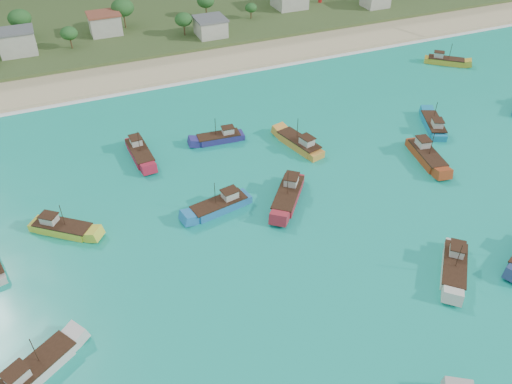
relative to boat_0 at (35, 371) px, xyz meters
name	(u,v)px	position (x,y,z in m)	size (l,w,h in m)	color
ground	(301,279)	(36.54, 1.41, -0.78)	(600.00, 600.00, 0.00)	#0D9882
beach	(164,69)	(36.54, 80.41, -0.78)	(400.00, 18.00, 1.20)	beige
land	(120,2)	(36.54, 141.41, -0.78)	(400.00, 110.00, 2.40)	#385123
surf_line	(174,84)	(36.54, 70.91, -0.78)	(400.00, 2.50, 0.08)	white
village	(186,14)	(50.49, 106.53, 3.85)	(211.93, 30.30, 7.21)	beige
vegetation	(106,25)	(26.51, 104.61, 4.38)	(274.32, 26.37, 8.78)	#235623
boat_0	(35,371)	(0.00, 0.00, 0.00)	(10.94, 8.67, 6.47)	silver
boat_2	(454,267)	(58.07, -5.83, -0.01)	(9.66, 10.13, 6.39)	beige
boat_12	(433,125)	(81.78, 28.74, -0.04)	(7.15, 10.90, 6.23)	#127CA8
boat_13	(220,138)	(38.22, 41.61, -0.12)	(9.99, 3.69, 5.78)	navy
boat_14	(445,61)	(106.38, 54.90, -0.08)	(9.75, 8.92, 6.04)	gold
boat_15	(140,153)	(21.92, 42.24, 0.00)	(3.89, 11.13, 6.47)	#AB1B32
boat_16	(62,228)	(5.61, 25.39, -0.06)	(10.08, 8.80, 6.14)	yellow
boat_17	(299,144)	(52.20, 33.11, 0.03)	(5.99, 11.69, 6.63)	orange
boat_19	(426,156)	(72.92, 19.75, 0.05)	(5.40, 11.79, 6.72)	#9C3A19
boat_25	(220,206)	(30.97, 20.86, -0.01)	(11.22, 5.12, 6.40)	#206EB0
boat_29	(288,196)	(42.81, 18.85, 0.08)	(10.06, 11.28, 6.92)	maroon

